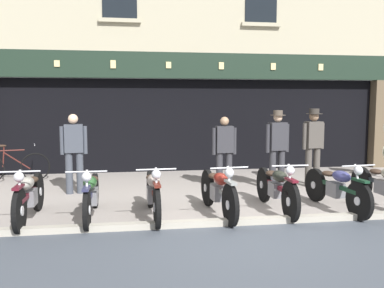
% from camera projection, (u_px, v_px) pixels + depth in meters
% --- Properties ---
extents(ground, '(23.72, 22.00, 0.18)m').
position_uv_depth(ground, '(264.00, 251.00, 5.37)').
color(ground, gray).
extents(shop_facade, '(12.02, 4.42, 6.44)m').
position_uv_depth(shop_facade, '(186.00, 109.00, 13.05)').
color(shop_facade, black).
rests_on(shop_facade, ground).
extents(motorcycle_far_left, '(0.62, 2.00, 0.94)m').
position_uv_depth(motorcycle_far_left, '(29.00, 195.00, 6.55)').
color(motorcycle_far_left, black).
rests_on(motorcycle_far_left, ground).
extents(motorcycle_left, '(0.62, 2.03, 0.92)m').
position_uv_depth(motorcycle_left, '(91.00, 193.00, 6.72)').
color(motorcycle_left, black).
rests_on(motorcycle_left, ground).
extents(motorcycle_center_left, '(0.62, 1.99, 0.93)m').
position_uv_depth(motorcycle_center_left, '(153.00, 192.00, 6.79)').
color(motorcycle_center_left, black).
rests_on(motorcycle_center_left, ground).
extents(motorcycle_center, '(0.62, 2.01, 0.94)m').
position_uv_depth(motorcycle_center, '(218.00, 190.00, 6.90)').
color(motorcycle_center, black).
rests_on(motorcycle_center, ground).
extents(motorcycle_center_right, '(0.62, 2.05, 0.94)m').
position_uv_depth(motorcycle_center_right, '(276.00, 187.00, 7.16)').
color(motorcycle_center_right, black).
rests_on(motorcycle_center_right, ground).
extents(motorcycle_right, '(0.62, 1.99, 0.92)m').
position_uv_depth(motorcycle_right, '(336.00, 187.00, 7.22)').
color(motorcycle_right, black).
rests_on(motorcycle_right, ground).
extents(salesman_left, '(0.56, 0.27, 1.70)m').
position_uv_depth(salesman_left, '(74.00, 150.00, 8.51)').
color(salesman_left, '#3D424C').
rests_on(salesman_left, ground).
extents(shopkeeper_center, '(0.56, 0.25, 1.62)m').
position_uv_depth(shopkeeper_center, '(224.00, 149.00, 9.04)').
color(shopkeeper_center, '#2D2D33').
rests_on(shopkeeper_center, ground).
extents(salesman_right, '(0.56, 0.33, 1.77)m').
position_uv_depth(salesman_right, '(277.00, 146.00, 8.91)').
color(salesman_right, '#2D2D33').
rests_on(salesman_right, ground).
extents(assistant_far_right, '(0.55, 0.37, 1.80)m').
position_uv_depth(assistant_far_right, '(313.00, 143.00, 9.26)').
color(assistant_far_right, '#47423D').
rests_on(assistant_far_right, ground).
extents(advert_board_near, '(0.72, 0.03, 1.06)m').
position_uv_depth(advert_board_near, '(84.00, 116.00, 11.04)').
color(advert_board_near, silver).
extents(leaning_bicycle, '(1.72, 0.60, 0.94)m').
position_uv_depth(leaning_bicycle, '(12.00, 166.00, 9.86)').
color(leaning_bicycle, black).
rests_on(leaning_bicycle, ground).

